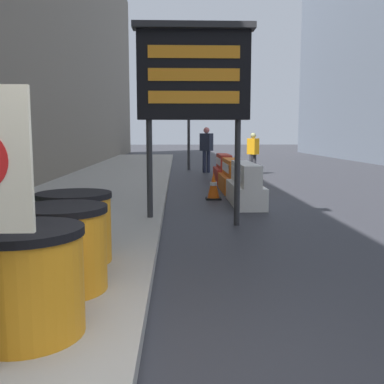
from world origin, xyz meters
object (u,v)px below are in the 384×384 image
at_px(traffic_light_near_curb, 189,111).
at_px(pedestrian_worker, 206,146).
at_px(pedestrian_passerby, 253,150).
at_px(barrel_drum_foreground, 26,281).
at_px(barrel_drum_back, 75,227).
at_px(barrel_drum_middle, 62,248).
at_px(message_board, 194,76).
at_px(jersey_barrier_orange_near, 233,177).
at_px(jersey_barrier_white, 245,186).
at_px(jersey_barrier_red_striped, 224,170).
at_px(traffic_cone_near, 213,186).

xyz_separation_m(traffic_light_near_curb, pedestrian_worker, (0.67, -1.29, -1.45)).
height_order(traffic_light_near_curb, pedestrian_passerby, traffic_light_near_curb).
xyz_separation_m(barrel_drum_foreground, barrel_drum_back, (-0.07, 1.84, 0.00)).
xyz_separation_m(barrel_drum_middle, message_board, (1.33, 3.56, 1.97)).
height_order(barrel_drum_back, jersey_barrier_orange_near, barrel_drum_back).
bearing_deg(jersey_barrier_white, barrel_drum_back, -118.29).
bearing_deg(jersey_barrier_red_striped, barrel_drum_back, -105.62).
height_order(barrel_drum_foreground, pedestrian_worker, pedestrian_worker).
bearing_deg(message_board, traffic_cone_near, 79.08).
xyz_separation_m(barrel_drum_back, jersey_barrier_orange_near, (2.66, 7.22, -0.16)).
relative_size(traffic_cone_near, pedestrian_worker, 0.36).
relative_size(barrel_drum_back, message_board, 0.25).
relative_size(barrel_drum_middle, traffic_light_near_curb, 0.24).
relative_size(traffic_cone_near, traffic_light_near_curb, 0.19).
bearing_deg(barrel_drum_back, traffic_light_near_curb, 83.44).
relative_size(barrel_drum_middle, pedestrian_worker, 0.46).
relative_size(jersey_barrier_orange_near, traffic_light_near_curb, 0.53).
relative_size(barrel_drum_back, jersey_barrier_red_striped, 0.50).
bearing_deg(message_board, pedestrian_worker, 85.06).
distance_m(barrel_drum_middle, pedestrian_passerby, 13.78).
height_order(barrel_drum_foreground, message_board, message_board).
bearing_deg(jersey_barrier_red_striped, barrel_drum_foreground, -102.84).
bearing_deg(barrel_drum_middle, traffic_light_near_curb, 84.17).
height_order(barrel_drum_back, pedestrian_passerby, pedestrian_passerby).
bearing_deg(barrel_drum_middle, traffic_cone_near, 73.83).
bearing_deg(jersey_barrier_orange_near, barrel_drum_middle, -107.50).
height_order(barrel_drum_foreground, barrel_drum_back, same).
bearing_deg(traffic_light_near_curb, jersey_barrier_red_striped, -78.42).
bearing_deg(traffic_cone_near, barrel_drum_back, -109.45).
bearing_deg(traffic_light_near_curb, pedestrian_passerby, -41.61).
xyz_separation_m(jersey_barrier_white, jersey_barrier_red_striped, (0.00, 4.57, -0.01)).
bearing_deg(jersey_barrier_orange_near, pedestrian_worker, 93.20).
xyz_separation_m(jersey_barrier_white, jersey_barrier_orange_near, (0.00, 2.28, -0.02)).
bearing_deg(jersey_barrier_white, pedestrian_passerby, 79.12).
relative_size(jersey_barrier_white, jersey_barrier_red_striped, 1.28).
bearing_deg(traffic_light_near_curb, barrel_drum_back, -96.56).
bearing_deg(jersey_barrier_orange_near, jersey_barrier_white, -90.00).
height_order(barrel_drum_middle, pedestrian_worker, pedestrian_worker).
xyz_separation_m(barrel_drum_middle, jersey_barrier_red_striped, (2.57, 10.44, -0.15)).
bearing_deg(pedestrian_passerby, jersey_barrier_orange_near, 129.37).
relative_size(jersey_barrier_orange_near, pedestrian_passerby, 1.16).
bearing_deg(jersey_barrier_white, traffic_cone_near, 130.30).
bearing_deg(pedestrian_worker, traffic_light_near_curb, -24.83).
relative_size(pedestrian_worker, pedestrian_passerby, 1.14).
bearing_deg(barrel_drum_foreground, jersey_barrier_white, 69.12).
bearing_deg(traffic_cone_near, jersey_barrier_white, -49.70).
bearing_deg(traffic_light_near_curb, jersey_barrier_orange_near, -82.06).
height_order(message_board, jersey_barrier_orange_near, message_board).
bearing_deg(barrel_drum_middle, jersey_barrier_red_striped, 76.18).
bearing_deg(barrel_drum_foreground, pedestrian_passerby, 74.18).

